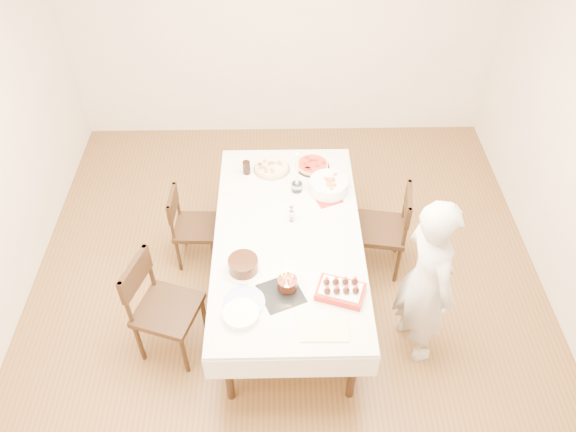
{
  "coord_description": "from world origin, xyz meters",
  "views": [
    {
      "loc": [
        -0.05,
        -2.91,
        3.91
      ],
      "look_at": [
        0.0,
        0.07,
        0.96
      ],
      "focal_mm": 35.0,
      "sensor_mm": 36.0,
      "label": 1
    }
  ],
  "objects_px": {
    "strawberry_box": "(341,291)",
    "birthday_cake": "(287,280)",
    "person": "(427,281)",
    "cola_glass": "(246,168)",
    "dining_table": "(288,267)",
    "pizza_pepperoni": "(312,165)",
    "pizza_white": "(272,168)",
    "taper_candle": "(297,172)",
    "chair_right_savory": "(380,230)",
    "pasta_bowl": "(328,185)",
    "layer_cake": "(243,265)",
    "chair_left_savory": "(196,227)",
    "chair_left_dessert": "(168,310)"
  },
  "relations": [
    {
      "from": "taper_candle",
      "to": "layer_cake",
      "type": "relative_size",
      "value": 1.49
    },
    {
      "from": "dining_table",
      "to": "chair_left_dessert",
      "type": "distance_m",
      "value": 1.03
    },
    {
      "from": "dining_table",
      "to": "pizza_pepperoni",
      "type": "distance_m",
      "value": 0.94
    },
    {
      "from": "layer_cake",
      "to": "strawberry_box",
      "type": "relative_size",
      "value": 0.85
    },
    {
      "from": "pizza_white",
      "to": "taper_candle",
      "type": "bearing_deg",
      "value": -52.17
    },
    {
      "from": "pizza_pepperoni",
      "to": "layer_cake",
      "type": "distance_m",
      "value": 1.29
    },
    {
      "from": "pizza_white",
      "to": "cola_glass",
      "type": "xyz_separation_m",
      "value": [
        -0.22,
        -0.04,
        0.04
      ]
    },
    {
      "from": "person",
      "to": "pasta_bowl",
      "type": "height_order",
      "value": "person"
    },
    {
      "from": "person",
      "to": "birthday_cake",
      "type": "height_order",
      "value": "person"
    },
    {
      "from": "person",
      "to": "pizza_pepperoni",
      "type": "bearing_deg",
      "value": 11.67
    },
    {
      "from": "taper_candle",
      "to": "cola_glass",
      "type": "distance_m",
      "value": 0.51
    },
    {
      "from": "chair_right_savory",
      "to": "taper_candle",
      "type": "bearing_deg",
      "value": 175.77
    },
    {
      "from": "chair_right_savory",
      "to": "birthday_cake",
      "type": "height_order",
      "value": "birthday_cake"
    },
    {
      "from": "chair_left_dessert",
      "to": "taper_candle",
      "type": "xyz_separation_m",
      "value": [
        0.99,
        1.0,
        0.49
      ]
    },
    {
      "from": "person",
      "to": "layer_cake",
      "type": "distance_m",
      "value": 1.32
    },
    {
      "from": "person",
      "to": "chair_left_dessert",
      "type": "bearing_deg",
      "value": 71.65
    },
    {
      "from": "birthday_cake",
      "to": "chair_left_savory",
      "type": "bearing_deg",
      "value": 129.03
    },
    {
      "from": "chair_right_savory",
      "to": "chair_left_savory",
      "type": "bearing_deg",
      "value": -174.48
    },
    {
      "from": "strawberry_box",
      "to": "birthday_cake",
      "type": "bearing_deg",
      "value": 170.39
    },
    {
      "from": "dining_table",
      "to": "person",
      "type": "bearing_deg",
      "value": -26.3
    },
    {
      "from": "dining_table",
      "to": "pasta_bowl",
      "type": "height_order",
      "value": "pasta_bowl"
    },
    {
      "from": "chair_left_savory",
      "to": "birthday_cake",
      "type": "relative_size",
      "value": 5.36
    },
    {
      "from": "chair_left_savory",
      "to": "pizza_pepperoni",
      "type": "height_order",
      "value": "pizza_pepperoni"
    },
    {
      "from": "dining_table",
      "to": "layer_cake",
      "type": "bearing_deg",
      "value": -133.96
    },
    {
      "from": "pasta_bowl",
      "to": "layer_cake",
      "type": "height_order",
      "value": "same"
    },
    {
      "from": "chair_left_dessert",
      "to": "cola_glass",
      "type": "distance_m",
      "value": 1.4
    },
    {
      "from": "chair_left_savory",
      "to": "layer_cake",
      "type": "bearing_deg",
      "value": 122.82
    },
    {
      "from": "pizza_white",
      "to": "taper_candle",
      "type": "xyz_separation_m",
      "value": [
        0.21,
        -0.27,
        0.18
      ]
    },
    {
      "from": "chair_left_savory",
      "to": "chair_right_savory",
      "type": "bearing_deg",
      "value": 178.39
    },
    {
      "from": "chair_right_savory",
      "to": "dining_table",
      "type": "bearing_deg",
      "value": -147.4
    },
    {
      "from": "chair_left_dessert",
      "to": "layer_cake",
      "type": "xyz_separation_m",
      "value": [
        0.58,
        0.14,
        0.34
      ]
    },
    {
      "from": "dining_table",
      "to": "pizza_pepperoni",
      "type": "relative_size",
      "value": 7.16
    },
    {
      "from": "pizza_white",
      "to": "pasta_bowl",
      "type": "distance_m",
      "value": 0.55
    },
    {
      "from": "pizza_pepperoni",
      "to": "pizza_white",
      "type": "bearing_deg",
      "value": -175.04
    },
    {
      "from": "pizza_white",
      "to": "cola_glass",
      "type": "distance_m",
      "value": 0.22
    },
    {
      "from": "chair_left_dessert",
      "to": "birthday_cake",
      "type": "bearing_deg",
      "value": -163.75
    },
    {
      "from": "person",
      "to": "cola_glass",
      "type": "height_order",
      "value": "person"
    },
    {
      "from": "person",
      "to": "birthday_cake",
      "type": "xyz_separation_m",
      "value": [
        -1.0,
        -0.03,
        0.07
      ]
    },
    {
      "from": "chair_right_savory",
      "to": "taper_candle",
      "type": "height_order",
      "value": "taper_candle"
    },
    {
      "from": "pizza_white",
      "to": "pizza_pepperoni",
      "type": "distance_m",
      "value": 0.36
    },
    {
      "from": "person",
      "to": "layer_cake",
      "type": "xyz_separation_m",
      "value": [
        -1.31,
        0.14,
        0.04
      ]
    },
    {
      "from": "chair_right_savory",
      "to": "person",
      "type": "xyz_separation_m",
      "value": [
        0.18,
        -0.83,
        0.32
      ]
    },
    {
      "from": "dining_table",
      "to": "chair_left_savory",
      "type": "height_order",
      "value": "chair_left_savory"
    },
    {
      "from": "strawberry_box",
      "to": "chair_right_savory",
      "type": "bearing_deg",
      "value": 64.11
    },
    {
      "from": "taper_candle",
      "to": "pizza_pepperoni",
      "type": "bearing_deg",
      "value": 64.25
    },
    {
      "from": "person",
      "to": "pasta_bowl",
      "type": "xyz_separation_m",
      "value": [
        -0.64,
        0.99,
        0.04
      ]
    },
    {
      "from": "chair_right_savory",
      "to": "pasta_bowl",
      "type": "height_order",
      "value": "chair_right_savory"
    },
    {
      "from": "person",
      "to": "pasta_bowl",
      "type": "bearing_deg",
      "value": 14.37
    },
    {
      "from": "person",
      "to": "strawberry_box",
      "type": "distance_m",
      "value": 0.63
    },
    {
      "from": "layer_cake",
      "to": "strawberry_box",
      "type": "distance_m",
      "value": 0.73
    }
  ]
}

